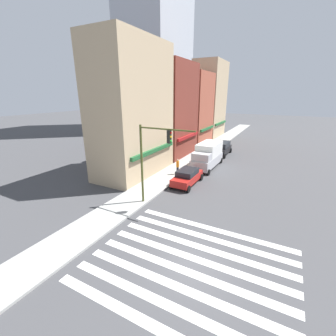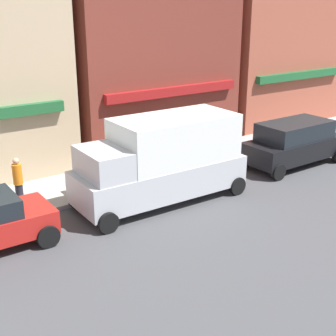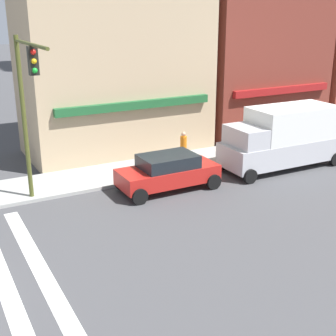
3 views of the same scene
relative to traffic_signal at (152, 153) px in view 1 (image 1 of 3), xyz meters
The scene contains 10 objects.
ground_plane 8.58m from the traffic_signal, 132.57° to the right, with size 200.00×200.00×0.00m, color #424244.
sidewalk_left 6.96m from the traffic_signal, 156.85° to the left, with size 120.00×3.00×0.15m.
crosswalk_stripes 8.58m from the traffic_signal, 132.57° to the right, with size 8.25×10.80×0.01m.
storefront_row 20.32m from the traffic_signal, 17.63° to the left, with size 36.08×5.30×15.08m.
tower_distant 51.93m from the traffic_signal, 30.05° to the left, with size 17.96×12.83×57.27m.
traffic_signal is the anchor object (origin of this frame).
sedan_red 6.67m from the traffic_signal, ahead, with size 4.40×2.02×1.59m.
box_truck_silver 12.33m from the traffic_signal, ahead, with size 6.23×2.42×3.04m.
suv_black 19.21m from the traffic_signal, ahead, with size 4.72×2.12×1.94m.
pedestrian_orange_vest 8.33m from the traffic_signal, 10.11° to the left, with size 0.32×0.32×1.77m.
Camera 1 is at (-9.38, -3.56, 8.89)m, focal length 24.00 mm.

